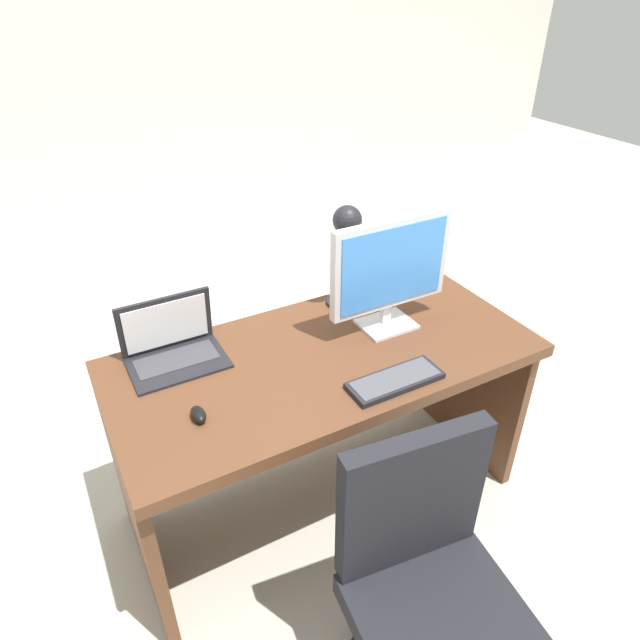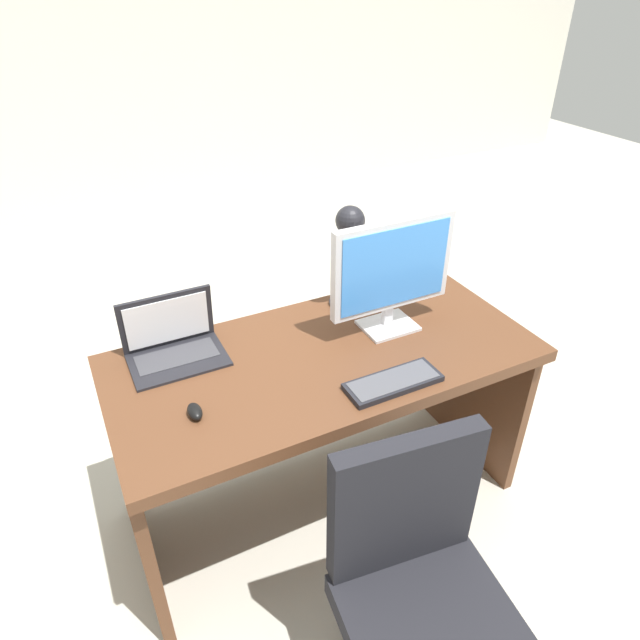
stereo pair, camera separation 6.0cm
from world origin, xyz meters
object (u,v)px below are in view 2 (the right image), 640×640
monitor (392,270)px  mouse (195,411)px  laptop (172,337)px  desk_lamp (349,235)px  desk (319,392)px  office_chair (421,617)px  keyboard (393,382)px

monitor → mouse: bearing=-169.0°
laptop → desk_lamp: 0.74m
desk → laptop: 0.58m
desk_lamp → office_chair: 1.27m
desk_lamp → monitor: bearing=-71.3°
desk → mouse: mouse is taller
monitor → laptop: bearing=165.4°
monitor → desk_lamp: monitor is taller
office_chair → desk_lamp: bearing=73.1°
mouse → desk: bearing=16.9°
desk → laptop: bearing=157.0°
laptop → keyboard: (0.59, -0.50, -0.06)m
desk → keyboard: keyboard is taller
monitor → mouse: size_ratio=6.18×
laptop → keyboard: laptop is taller
desk → monitor: (0.29, 0.00, 0.45)m
laptop → monitor: bearing=-14.6°
mouse → monitor: bearing=11.0°
desk → mouse: (-0.50, -0.15, 0.23)m
keyboard → laptop: bearing=140.0°
monitor → mouse: 0.84m
desk → office_chair: 0.83m
monitor → office_chair: bearing=-114.8°
desk_lamp → desk: bearing=-138.1°
monitor → office_chair: monitor is taller
mouse → desk_lamp: desk_lamp is taller
monitor → keyboard: size_ratio=1.47×
desk → keyboard: size_ratio=4.65×
monitor → keyboard: bearing=-119.8°
desk → desk_lamp: (0.22, 0.20, 0.52)m
desk_lamp → office_chair: desk_lamp is taller
monitor → keyboard: monitor is taller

